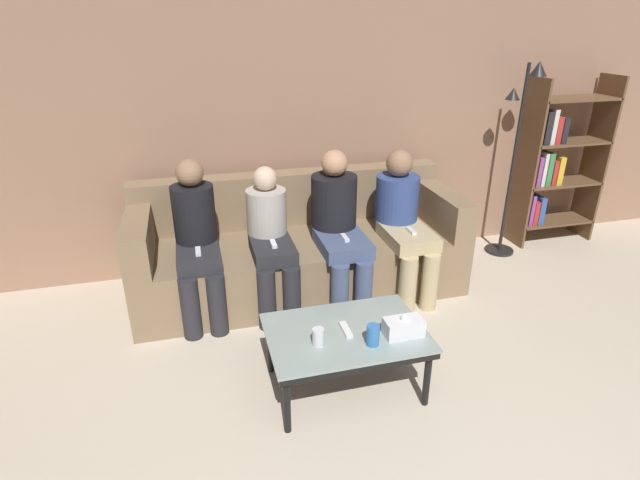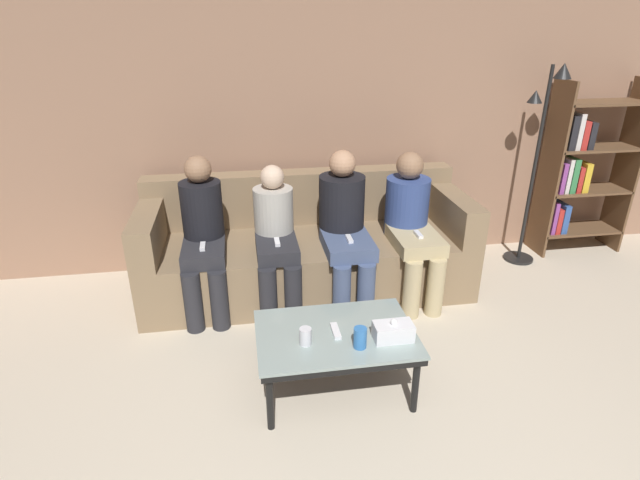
{
  "view_description": "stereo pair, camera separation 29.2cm",
  "coord_description": "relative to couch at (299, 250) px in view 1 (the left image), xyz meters",
  "views": [
    {
      "loc": [
        -0.77,
        -0.6,
        2.05
      ],
      "look_at": [
        0.0,
        2.3,
        0.71
      ],
      "focal_mm": 28.0,
      "sensor_mm": 36.0,
      "label": 1
    },
    {
      "loc": [
        -0.49,
        -0.66,
        2.05
      ],
      "look_at": [
        0.0,
        2.3,
        0.71
      ],
      "focal_mm": 28.0,
      "sensor_mm": 36.0,
      "label": 2
    }
  ],
  "objects": [
    {
      "name": "seated_person_left_end",
      "position": [
        -0.79,
        -0.22,
        0.29
      ],
      "size": [
        0.31,
        0.63,
        1.16
      ],
      "color": "#28282D",
      "rests_on": "ground_plane"
    },
    {
      "name": "wall_back",
      "position": [
        0.0,
        0.53,
        0.97
      ],
      "size": [
        12.0,
        0.06,
        2.6
      ],
      "color": "#9E755B",
      "rests_on": "ground_plane"
    },
    {
      "name": "cup_near_left",
      "position": [
        -0.2,
        -1.37,
        0.12
      ],
      "size": [
        0.07,
        0.07,
        0.1
      ],
      "color": "silver",
      "rests_on": "coffee_table"
    },
    {
      "name": "seated_person_mid_right",
      "position": [
        0.26,
        -0.22,
        0.3
      ],
      "size": [
        0.35,
        0.72,
        1.16
      ],
      "color": "#47567A",
      "rests_on": "ground_plane"
    },
    {
      "name": "cup_near_right",
      "position": [
        0.09,
        -1.45,
        0.13
      ],
      "size": [
        0.07,
        0.07,
        0.12
      ],
      "color": "#3372BF",
      "rests_on": "coffee_table"
    },
    {
      "name": "standing_lamp",
      "position": [
        2.01,
        0.16,
        0.73
      ],
      "size": [
        0.31,
        0.26,
        1.72
      ],
      "color": "black",
      "rests_on": "ground_plane"
    },
    {
      "name": "tissue_box",
      "position": [
        0.29,
        -1.41,
        0.12
      ],
      "size": [
        0.22,
        0.12,
        0.13
      ],
      "color": "white",
      "rests_on": "coffee_table"
    },
    {
      "name": "bookshelf",
      "position": [
        2.53,
        0.3,
        0.46
      ],
      "size": [
        0.8,
        0.32,
        1.57
      ],
      "color": "brown",
      "rests_on": "ground_plane"
    },
    {
      "name": "couch",
      "position": [
        0.0,
        0.0,
        0.0
      ],
      "size": [
        2.55,
        0.92,
        0.89
      ],
      "color": "#897051",
      "rests_on": "ground_plane"
    },
    {
      "name": "coffee_table",
      "position": [
        -0.01,
        -1.29,
        0.03
      ],
      "size": [
        0.91,
        0.62,
        0.4
      ],
      "color": "#8C9E99",
      "rests_on": "ground_plane"
    },
    {
      "name": "game_remote",
      "position": [
        -0.01,
        -1.29,
        0.08
      ],
      "size": [
        0.04,
        0.15,
        0.02
      ],
      "color": "white",
      "rests_on": "coffee_table"
    },
    {
      "name": "seated_person_right_end",
      "position": [
        0.79,
        -0.23,
        0.28
      ],
      "size": [
        0.34,
        0.73,
        1.12
      ],
      "color": "tan",
      "rests_on": "ground_plane"
    },
    {
      "name": "seated_person_mid_left",
      "position": [
        -0.26,
        -0.24,
        0.25
      ],
      "size": [
        0.31,
        0.65,
        1.07
      ],
      "color": "#28282D",
      "rests_on": "ground_plane"
    }
  ]
}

